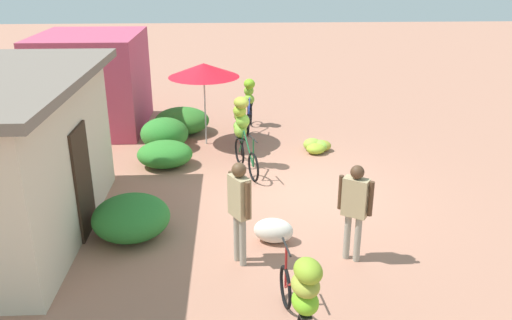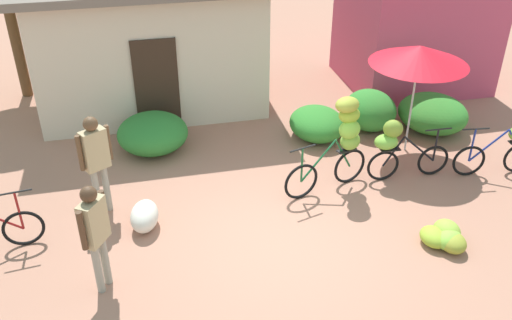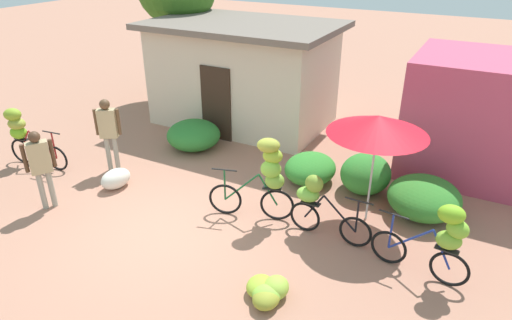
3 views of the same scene
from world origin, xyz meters
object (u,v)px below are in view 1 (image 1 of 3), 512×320
(person_vendor, at_px, (355,203))
(person_bystander, at_px, (239,203))
(bicycle_by_shop, at_px, (249,99))
(bicycle_near_pile, at_px, (242,127))
(produce_sack, at_px, (273,230))
(bicycle_leftmost, at_px, (303,292))
(market_umbrella, at_px, (204,70))
(bicycle_center_loaded, at_px, (241,127))
(banana_pile_on_ground, at_px, (317,146))
(shop_pink, at_px, (93,82))

(person_vendor, height_order, person_bystander, person_bystander)
(bicycle_by_shop, relative_size, person_vendor, 0.95)
(bicycle_near_pile, distance_m, produce_sack, 3.59)
(bicycle_leftmost, xyz_separation_m, produce_sack, (2.71, 0.14, -0.64))
(bicycle_by_shop, xyz_separation_m, person_bystander, (-7.30, 0.40, 0.26))
(market_umbrella, bearing_deg, produce_sack, -164.99)
(bicycle_near_pile, distance_m, person_vendor, 4.45)
(person_bystander, bearing_deg, bicycle_center_loaded, -1.33)
(produce_sack, distance_m, person_bystander, 1.24)
(bicycle_center_loaded, distance_m, banana_pile_on_ground, 2.03)
(bicycle_by_shop, bearing_deg, shop_pink, 87.47)
(produce_sack, height_order, person_bystander, person_bystander)
(person_vendor, bearing_deg, bicycle_leftmost, 151.98)
(market_umbrella, bearing_deg, shop_pink, 63.36)
(bicycle_by_shop, bearing_deg, bicycle_center_loaded, 172.44)
(bicycle_center_loaded, relative_size, person_vendor, 0.94)
(market_umbrella, distance_m, person_vendor, 6.49)
(bicycle_near_pile, bearing_deg, produce_sack, -172.44)
(bicycle_by_shop, height_order, banana_pile_on_ground, bicycle_by_shop)
(bicycle_near_pile, xyz_separation_m, produce_sack, (-3.47, -0.46, -0.80))
(produce_sack, height_order, person_vendor, person_vendor)
(shop_pink, xyz_separation_m, market_umbrella, (-1.63, -3.26, 0.64))
(shop_pink, xyz_separation_m, bicycle_leftmost, (-9.56, -4.80, -0.49))
(bicycle_leftmost, relative_size, person_vendor, 1.01)
(bicycle_center_loaded, bearing_deg, produce_sack, -173.94)
(bicycle_near_pile, relative_size, produce_sack, 2.46)
(produce_sack, bearing_deg, bicycle_by_shop, 1.68)
(person_vendor, bearing_deg, banana_pile_on_ground, -2.63)
(shop_pink, bearing_deg, bicycle_by_shop, -92.53)
(market_umbrella, bearing_deg, bicycle_center_loaded, -127.46)
(bicycle_leftmost, height_order, bicycle_near_pile, bicycle_near_pile)
(bicycle_center_loaded, bearing_deg, person_bystander, 178.67)
(shop_pink, xyz_separation_m, produce_sack, (-6.85, -4.66, -1.13))
(person_vendor, bearing_deg, bicycle_by_shop, 11.19)
(bicycle_leftmost, distance_m, bicycle_center_loaded, 7.25)
(shop_pink, distance_m, person_vendor, 9.54)
(market_umbrella, relative_size, person_bystander, 1.23)
(shop_pink, xyz_separation_m, person_vendor, (-7.49, -5.90, -0.31))
(bicycle_leftmost, bearing_deg, banana_pile_on_ground, -10.54)
(market_umbrella, bearing_deg, bicycle_near_pile, -151.75)
(produce_sack, relative_size, person_vendor, 0.42)
(shop_pink, height_order, person_bystander, shop_pink)
(bicycle_leftmost, bearing_deg, person_vendor, -28.02)
(shop_pink, height_order, bicycle_near_pile, shop_pink)
(banana_pile_on_ground, xyz_separation_m, person_bystander, (-5.13, 2.08, 0.95))
(bicycle_leftmost, xyz_separation_m, bicycle_center_loaded, (7.22, 0.62, -0.17))
(bicycle_center_loaded, relative_size, banana_pile_on_ground, 2.15)
(banana_pile_on_ground, relative_size, person_vendor, 0.44)
(market_umbrella, bearing_deg, banana_pile_on_ground, -104.23)
(person_vendor, xyz_separation_m, person_bystander, (-0.01, 1.85, 0.06))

